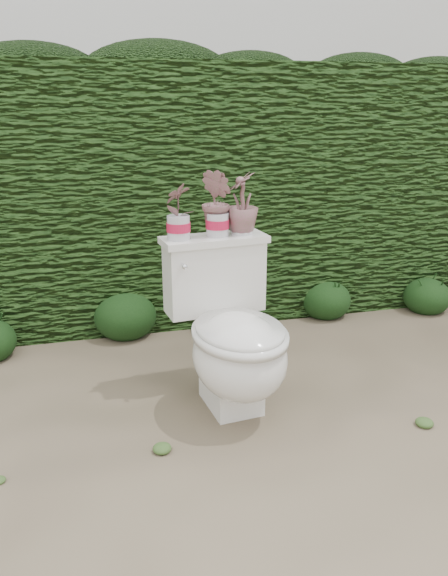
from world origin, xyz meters
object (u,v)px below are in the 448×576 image
object	(u,v)px
potted_plant_left	(178,213)
potted_plant_right	(242,205)
toilet	(233,338)
potted_plant_center	(217,204)

from	to	relation	value
potted_plant_left	potted_plant_right	distance (m)	0.31
toilet	potted_plant_right	size ratio (longest dim) A/B	2.79
toilet	potted_plant_center	distance (m)	0.62
potted_plant_left	potted_plant_right	xyz separation A→B (m)	(0.31, 0.03, 0.02)
toilet	potted_plant_left	xyz separation A→B (m)	(-0.20, 0.22, 0.54)
potted_plant_right	potted_plant_left	bearing A→B (deg)	-71.59
potted_plant_left	potted_plant_center	xyz separation A→B (m)	(0.19, 0.02, 0.03)
potted_plant_left	potted_plant_right	size ratio (longest dim) A/B	0.88
potted_plant_center	toilet	bearing A→B (deg)	-14.09
potted_plant_left	potted_plant_right	bearing A→B (deg)	150.66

